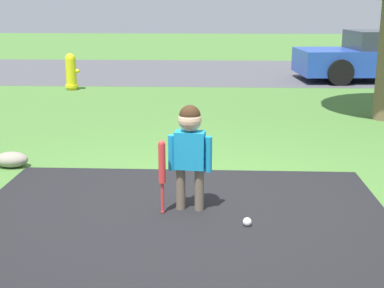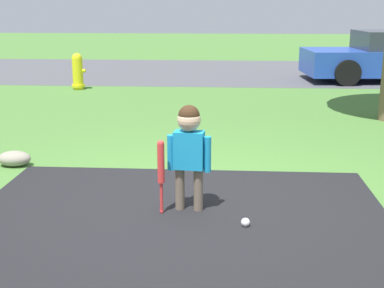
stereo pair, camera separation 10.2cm
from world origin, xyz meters
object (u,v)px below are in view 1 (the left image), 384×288
at_px(sports_ball, 247,222).
at_px(parked_car, 383,57).
at_px(fire_hydrant, 71,72).
at_px(child, 190,143).
at_px(baseball_bat, 162,167).

height_order(sports_ball, parked_car, parked_car).
bearing_deg(sports_ball, fire_hydrant, 115.44).
bearing_deg(fire_hydrant, sports_ball, -64.56).
xyz_separation_m(child, baseball_bat, (-0.25, -0.11, -0.20)).
xyz_separation_m(sports_ball, fire_hydrant, (-3.54, 7.45, 0.36)).
distance_m(child, baseball_bat, 0.33).
relative_size(child, fire_hydrant, 1.23).
relative_size(baseball_bat, fire_hydrant, 0.86).
relative_size(sports_ball, parked_car, 0.02).
height_order(child, baseball_bat, child).
xyz_separation_m(baseball_bat, fire_hydrant, (-2.78, 7.20, -0.06)).
bearing_deg(parked_car, baseball_bat, 58.12).
xyz_separation_m(sports_ball, parked_car, (3.86, 9.34, 0.55)).
relative_size(fire_hydrant, parked_car, 0.19).
bearing_deg(sports_ball, parked_car, 67.55).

